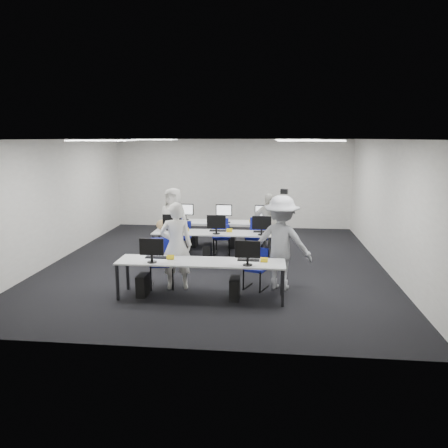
# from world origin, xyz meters

# --- Properties ---
(room) EXTENTS (9.00, 9.02, 3.00)m
(room) POSITION_xyz_m (0.00, 0.00, 1.50)
(room) COLOR black
(room) RESTS_ON ground
(ceiling_panels) EXTENTS (5.20, 4.60, 0.02)m
(ceiling_panels) POSITION_xyz_m (0.00, 0.00, 2.98)
(ceiling_panels) COLOR white
(ceiling_panels) RESTS_ON room
(desk_front) EXTENTS (3.20, 0.70, 0.73)m
(desk_front) POSITION_xyz_m (0.00, -2.40, 0.68)
(desk_front) COLOR #AEB0B2
(desk_front) RESTS_ON ground
(desk_mid) EXTENTS (3.20, 0.70, 0.73)m
(desk_mid) POSITION_xyz_m (0.00, 0.20, 0.68)
(desk_mid) COLOR #AEB0B2
(desk_mid) RESTS_ON ground
(desk_back) EXTENTS (3.20, 0.70, 0.73)m
(desk_back) POSITION_xyz_m (0.00, 1.60, 0.68)
(desk_back) COLOR #AEB0B2
(desk_back) RESTS_ON ground
(equipment_front) EXTENTS (2.51, 0.41, 1.19)m
(equipment_front) POSITION_xyz_m (-0.19, -2.42, 0.36)
(equipment_front) COLOR #0C299C
(equipment_front) RESTS_ON desk_front
(equipment_mid) EXTENTS (2.91, 0.41, 1.19)m
(equipment_mid) POSITION_xyz_m (-0.19, 0.18, 0.36)
(equipment_mid) COLOR white
(equipment_mid) RESTS_ON desk_mid
(equipment_back) EXTENTS (2.91, 0.41, 1.19)m
(equipment_back) POSITION_xyz_m (0.19, 1.62, 0.36)
(equipment_back) COLOR white
(equipment_back) RESTS_ON desk_back
(chair_0) EXTENTS (0.57, 0.61, 0.99)m
(chair_0) POSITION_xyz_m (-0.89, -1.84, 0.31)
(chair_0) COLOR navy
(chair_0) RESTS_ON ground
(chair_1) EXTENTS (0.54, 0.56, 0.82)m
(chair_1) POSITION_xyz_m (1.03, -1.76, 0.26)
(chair_1) COLOR navy
(chair_1) RESTS_ON ground
(chair_2) EXTENTS (0.42, 0.46, 0.84)m
(chair_2) POSITION_xyz_m (-1.00, 0.78, 0.27)
(chair_2) COLOR navy
(chair_2) RESTS_ON ground
(chair_3) EXTENTS (0.54, 0.57, 0.93)m
(chair_3) POSITION_xyz_m (0.02, 0.84, 0.29)
(chair_3) COLOR navy
(chair_3) RESTS_ON ground
(chair_4) EXTENTS (0.59, 0.62, 0.98)m
(chair_4) POSITION_xyz_m (0.96, 0.72, 0.31)
(chair_4) COLOR navy
(chair_4) RESTS_ON ground
(chair_5) EXTENTS (0.62, 0.64, 0.97)m
(chair_5) POSITION_xyz_m (-1.17, 1.03, 0.31)
(chair_5) COLOR navy
(chair_5) RESTS_ON ground
(chair_6) EXTENTS (0.42, 0.46, 0.82)m
(chair_6) POSITION_xyz_m (0.05, 0.94, 0.26)
(chair_6) COLOR navy
(chair_6) RESTS_ON ground
(chair_7) EXTENTS (0.54, 0.57, 0.85)m
(chair_7) POSITION_xyz_m (1.10, 1.09, 0.27)
(chair_7) COLOR navy
(chair_7) RESTS_ON ground
(handbag) EXTENTS (0.35, 0.25, 0.26)m
(handbag) POSITION_xyz_m (-1.42, 0.34, 0.86)
(handbag) COLOR olive
(handbag) RESTS_ON desk_mid
(student_0) EXTENTS (0.73, 0.57, 1.79)m
(student_0) POSITION_xyz_m (-0.58, -1.92, 0.89)
(student_0) COLOR silver
(student_0) RESTS_ON ground
(student_1) EXTENTS (0.75, 0.60, 1.50)m
(student_1) POSITION_xyz_m (1.37, 0.73, 0.75)
(student_1) COLOR silver
(student_1) RESTS_ON ground
(student_2) EXTENTS (0.94, 0.71, 1.74)m
(student_2) POSITION_xyz_m (-1.26, 0.90, 0.87)
(student_2) COLOR silver
(student_2) RESTS_ON ground
(student_3) EXTENTS (0.99, 0.50, 1.62)m
(student_3) POSITION_xyz_m (1.25, 0.98, 0.81)
(student_3) COLOR silver
(student_3) RESTS_ON ground
(photographer) EXTENTS (1.36, 0.97, 1.91)m
(photographer) POSITION_xyz_m (1.53, -1.70, 0.96)
(photographer) COLOR gray
(photographer) RESTS_ON ground
(dslr_camera) EXTENTS (0.18, 0.21, 0.10)m
(dslr_camera) POSITION_xyz_m (1.57, -1.52, 1.98)
(dslr_camera) COLOR black
(dslr_camera) RESTS_ON photographer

